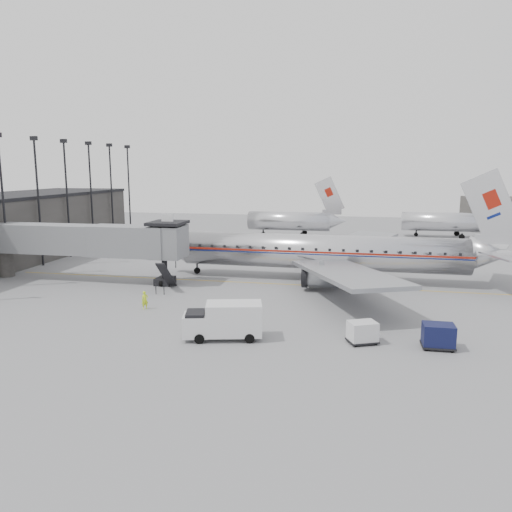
{
  "coord_description": "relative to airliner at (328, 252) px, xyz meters",
  "views": [
    {
      "loc": [
        9.64,
        -42.77,
        11.63
      ],
      "look_at": [
        0.07,
        3.81,
        3.2
      ],
      "focal_mm": 35.0,
      "sensor_mm": 36.0,
      "label": 1
    }
  ],
  "objects": [
    {
      "name": "baggage_cart_navy",
      "position": [
        8.29,
        -18.99,
        -2.07
      ],
      "size": [
        2.11,
        1.62,
        1.64
      ],
      "rotation": [
        0.0,
        0.0,
        0.02
      ],
      "color": "#0D1137",
      "rests_on": "ground"
    },
    {
      "name": "ramp_worker",
      "position": [
        -14.27,
        -14.21,
        -2.18
      ],
      "size": [
        0.66,
        0.63,
        1.52
      ],
      "primitive_type": "imported",
      "rotation": [
        0.0,
        0.0,
        0.69
      ],
      "color": "#D0F71D",
      "rests_on": "ground"
    },
    {
      "name": "distant_aircraft_mid",
      "position": [
        17.47,
        37.01,
        -0.2
      ],
      "size": [
        16.39,
        3.2,
        10.26
      ],
      "color": "silver",
      "rests_on": "ground"
    },
    {
      "name": "apron_line",
      "position": [
        -3.74,
        -2.99,
        -2.93
      ],
      "size": [
        60.0,
        0.15,
        0.01
      ],
      "primitive_type": "cube",
      "rotation": [
        0.0,
        0.0,
        1.57
      ],
      "color": "gold",
      "rests_on": "ground"
    },
    {
      "name": "jet_bridge",
      "position": [
        -23.4,
        -5.32,
        1.24
      ],
      "size": [
        21.0,
        6.2,
        7.1
      ],
      "color": "slate",
      "rests_on": "ground"
    },
    {
      "name": "baggage_cart_white",
      "position": [
        3.46,
        -18.99,
        -2.15
      ],
      "size": [
        2.32,
        2.09,
        1.49
      ],
      "rotation": [
        0.0,
        0.0,
        0.42
      ],
      "color": "silver",
      "rests_on": "ground"
    },
    {
      "name": "ground",
      "position": [
        -6.74,
        -8.99,
        -2.94
      ],
      "size": [
        160.0,
        160.0,
        0.0
      ],
      "primitive_type": "plane",
      "color": "slate",
      "rests_on": "ground"
    },
    {
      "name": "airliner",
      "position": [
        0.0,
        0.0,
        0.0
      ],
      "size": [
        36.92,
        34.22,
        11.68
      ],
      "rotation": [
        0.0,
        0.0,
        -0.02
      ],
      "color": "silver",
      "rests_on": "ground"
    },
    {
      "name": "distant_aircraft_near",
      "position": [
        -8.53,
        33.01,
        -0.2
      ],
      "size": [
        16.39,
        3.2,
        10.26
      ],
      "color": "silver",
      "rests_on": "ground"
    },
    {
      "name": "service_van",
      "position": [
        -5.89,
        -19.97,
        -1.61
      ],
      "size": [
        5.69,
        3.23,
        2.52
      ],
      "rotation": [
        0.0,
        0.0,
        0.23
      ],
      "color": "silver",
      "rests_on": "ground"
    },
    {
      "name": "floodlight_masts",
      "position": [
        -34.24,
        4.01,
        5.43
      ],
      "size": [
        0.9,
        42.25,
        15.25
      ],
      "color": "black",
      "rests_on": "ground"
    }
  ]
}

